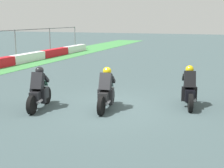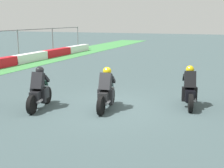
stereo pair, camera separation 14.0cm
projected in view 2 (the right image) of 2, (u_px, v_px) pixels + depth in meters
The scene contains 4 objects.
ground_plane at pixel (113, 108), 11.47m from camera, with size 120.00×120.00×0.00m, color #3E5153.
rider_lane_b at pixel (189, 90), 11.47m from camera, with size 2.02×0.65×1.51m.
rider_lane_c at pixel (106, 92), 11.12m from camera, with size 2.04×0.58×1.51m.
rider_lane_d at pixel (39, 91), 11.27m from camera, with size 2.03×0.64×1.51m.
Camera 2 is at (-10.33, -3.98, 3.15)m, focal length 50.73 mm.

